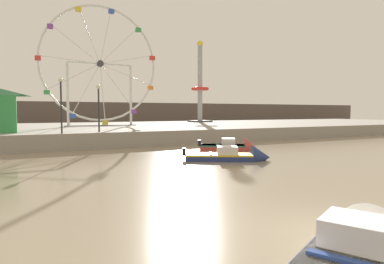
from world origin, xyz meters
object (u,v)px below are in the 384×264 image
(motorboat_white_red_stripe, at_px, (360,245))
(drop_tower_steel_tower, at_px, (200,89))
(motorboat_faded_red, at_px, (234,147))
(motorboat_navy_blue, at_px, (236,156))
(promenade_lamp_near, at_px, (99,101))
(promenade_lamp_far, at_px, (61,97))
(ferris_wheel_white_frame, at_px, (100,66))

(motorboat_white_red_stripe, relative_size, drop_tower_steel_tower, 0.38)
(motorboat_faded_red, relative_size, drop_tower_steel_tower, 0.35)
(motorboat_navy_blue, relative_size, motorboat_faded_red, 1.17)
(promenade_lamp_near, xyz_separation_m, promenade_lamp_far, (-2.69, -0.37, 0.22))
(promenade_lamp_far, bearing_deg, motorboat_white_red_stripe, -81.88)
(motorboat_navy_blue, bearing_deg, promenade_lamp_far, 159.91)
(promenade_lamp_far, bearing_deg, ferris_wheel_white_frame, 66.01)
(promenade_lamp_near, bearing_deg, drop_tower_steel_tower, 44.15)
(promenade_lamp_near, bearing_deg, ferris_wheel_white_frame, 77.38)
(motorboat_faded_red, height_order, promenade_lamp_far, promenade_lamp_far)
(motorboat_faded_red, xyz_separation_m, ferris_wheel_white_frame, (-5.63, 17.51, 7.51))
(motorboat_white_red_stripe, bearing_deg, drop_tower_steel_tower, 39.16)
(motorboat_faded_red, height_order, ferris_wheel_white_frame, ferris_wheel_white_frame)
(motorboat_white_red_stripe, height_order, promenade_lamp_far, promenade_lamp_far)
(motorboat_white_red_stripe, height_order, ferris_wheel_white_frame, ferris_wheel_white_frame)
(ferris_wheel_white_frame, bearing_deg, promenade_lamp_near, -102.62)
(promenade_lamp_near, bearing_deg, promenade_lamp_far, -172.18)
(drop_tower_steel_tower, xyz_separation_m, promenade_lamp_near, (-18.59, -18.05, -2.55))
(motorboat_faded_red, bearing_deg, ferris_wheel_white_frame, 140.23)
(motorboat_navy_blue, bearing_deg, motorboat_faded_red, 86.40)
(promenade_lamp_near, bearing_deg, motorboat_faded_red, -36.58)
(motorboat_navy_blue, bearing_deg, motorboat_white_red_stripe, -85.21)
(motorboat_faded_red, height_order, drop_tower_steel_tower, drop_tower_steel_tower)
(drop_tower_steel_tower, bearing_deg, ferris_wheel_white_frame, -157.58)
(ferris_wheel_white_frame, height_order, promenade_lamp_far, ferris_wheel_white_frame)
(motorboat_faded_red, distance_m, drop_tower_steel_tower, 26.92)
(ferris_wheel_white_frame, relative_size, promenade_lamp_far, 3.28)
(motorboat_navy_blue, relative_size, drop_tower_steel_tower, 0.41)
(motorboat_navy_blue, bearing_deg, promenade_lamp_near, 148.48)
(motorboat_navy_blue, distance_m, ferris_wheel_white_frame, 22.98)
(motorboat_navy_blue, height_order, motorboat_white_red_stripe, motorboat_white_red_stripe)
(motorboat_faded_red, bearing_deg, drop_tower_steel_tower, 99.09)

